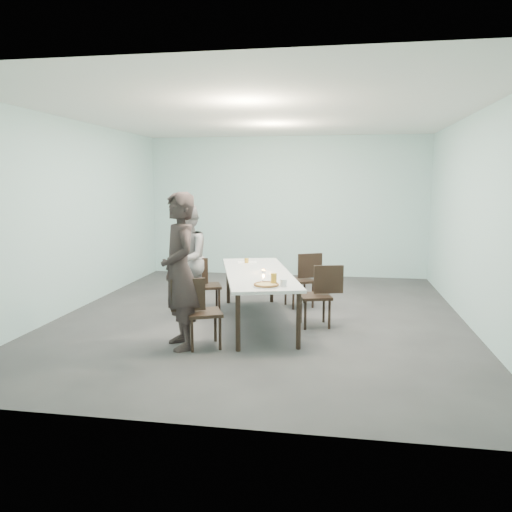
% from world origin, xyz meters
% --- Properties ---
extents(ground, '(7.00, 7.00, 0.00)m').
position_xyz_m(ground, '(0.00, 0.00, 0.00)').
color(ground, '#333335').
rests_on(ground, ground).
extents(room_shell, '(6.02, 7.02, 3.01)m').
position_xyz_m(room_shell, '(0.00, 0.00, 2.03)').
color(room_shell, '#A8D3D4').
rests_on(room_shell, ground).
extents(table, '(1.56, 2.75, 0.75)m').
position_xyz_m(table, '(0.00, -0.33, 0.69)').
color(table, white).
rests_on(table, ground).
extents(chair_near_left, '(0.65, 0.55, 0.87)m').
position_xyz_m(chair_near_left, '(-0.55, -1.55, 0.50)').
color(chair_near_left, black).
rests_on(chair_near_left, ground).
extents(chair_far_left, '(0.65, 0.54, 0.87)m').
position_xyz_m(chair_far_left, '(-0.94, 0.02, 0.50)').
color(chair_far_left, black).
rests_on(chair_far_left, ground).
extents(chair_near_right, '(0.65, 0.52, 0.87)m').
position_xyz_m(chair_near_right, '(0.91, -0.36, 0.50)').
color(chair_near_right, black).
rests_on(chair_near_right, ground).
extents(chair_far_right, '(0.65, 0.57, 0.87)m').
position_xyz_m(chair_far_right, '(0.59, 0.76, 0.50)').
color(chair_far_right, black).
rests_on(chair_far_right, ground).
extents(diner_near, '(0.76, 0.83, 1.91)m').
position_xyz_m(diner_near, '(-0.76, -1.57, 0.96)').
color(diner_near, black).
rests_on(diner_near, ground).
extents(diner_far, '(0.76, 0.91, 1.70)m').
position_xyz_m(diner_far, '(-1.17, 0.01, 0.85)').
color(diner_far, slate).
rests_on(diner_far, ground).
extents(pizza, '(0.34, 0.34, 0.04)m').
position_xyz_m(pizza, '(0.27, -1.32, 0.77)').
color(pizza, white).
rests_on(pizza, table).
extents(side_plate, '(0.18, 0.18, 0.01)m').
position_xyz_m(side_plate, '(0.24, -0.94, 0.76)').
color(side_plate, white).
rests_on(side_plate, table).
extents(beer_glass, '(0.08, 0.08, 0.15)m').
position_xyz_m(beer_glass, '(0.35, -1.22, 0.82)').
color(beer_glass, '#BE8E29').
rests_on(beer_glass, table).
extents(water_tumbler, '(0.08, 0.08, 0.09)m').
position_xyz_m(water_tumbler, '(0.48, -1.29, 0.80)').
color(water_tumbler, silver).
rests_on(water_tumbler, table).
extents(tealight, '(0.06, 0.06, 0.05)m').
position_xyz_m(tealight, '(0.10, -0.41, 0.77)').
color(tealight, silver).
rests_on(tealight, table).
extents(amber_tumbler, '(0.07, 0.07, 0.08)m').
position_xyz_m(amber_tumbler, '(-0.30, 0.40, 0.79)').
color(amber_tumbler, '#BE8E29').
rests_on(amber_tumbler, table).
extents(menu, '(0.35, 0.29, 0.01)m').
position_xyz_m(menu, '(-0.30, 0.47, 0.75)').
color(menu, silver).
rests_on(menu, table).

